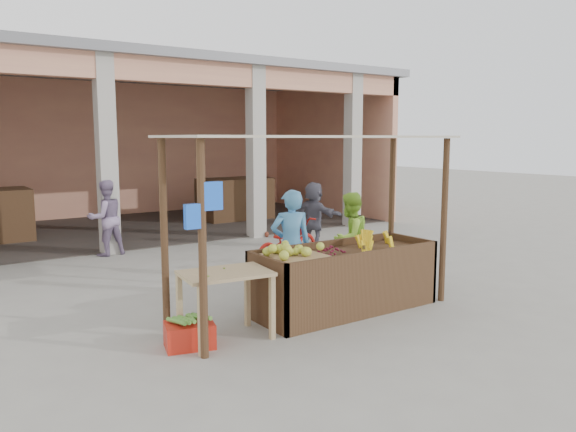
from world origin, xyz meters
TOP-DOWN VIEW (x-y plane):
  - ground at (0.00, 0.00)m, footprint 60.00×60.00m
  - market_building at (0.05, 8.93)m, footprint 14.40×6.40m
  - fruit_stall at (0.50, 0.00)m, footprint 2.60×0.95m
  - stall_awning at (-0.01, 0.06)m, footprint 4.09×1.35m
  - banana_heap at (1.07, -0.02)m, footprint 0.97×0.53m
  - melon_tray at (-0.34, 0.05)m, footprint 0.77×0.67m
  - berry_heap at (0.23, -0.00)m, footprint 0.47×0.38m
  - side_table at (-1.40, -0.10)m, footprint 1.08×0.79m
  - papaya_pile at (-1.40, -0.10)m, footprint 0.78×0.45m
  - red_crate at (-1.86, -0.08)m, footprint 0.63×0.52m
  - plantain_bundle at (-1.86, -0.08)m, footprint 0.41×0.29m
  - produce_sacks at (2.91, 5.42)m, footprint 0.87×0.65m
  - vendor_blue at (0.16, 0.82)m, footprint 0.78×0.69m
  - vendor_green at (1.45, 1.02)m, footprint 0.84×0.60m
  - motorcycle at (1.17, 2.40)m, footprint 1.19×1.93m
  - shopper_d at (2.84, 3.82)m, footprint 0.78×1.46m
  - shopper_f at (-1.11, 5.52)m, footprint 0.88×0.59m

SIDE VIEW (x-z plane):
  - ground at x=0.00m, z-range 0.00..0.00m
  - red_crate at x=-1.86m, z-range 0.00..0.28m
  - produce_sacks at x=2.91m, z-range 0.00..0.53m
  - plantain_bundle at x=-1.86m, z-range 0.28..0.36m
  - fruit_stall at x=0.50m, z-range 0.00..0.80m
  - motorcycle at x=1.17m, z-range 0.00..0.95m
  - side_table at x=-1.40m, z-range 0.27..1.09m
  - shopper_d at x=2.84m, z-range 0.00..1.50m
  - vendor_green at x=1.45m, z-range 0.00..1.58m
  - shopper_f at x=-1.11m, z-range 0.00..1.67m
  - vendor_blue at x=0.16m, z-range 0.00..1.73m
  - berry_heap at x=0.23m, z-range 0.80..0.95m
  - banana_heap at x=1.07m, z-range 0.80..0.98m
  - melon_tray at x=-0.34m, z-range 0.79..1.00m
  - papaya_pile at x=-1.40m, z-range 0.82..1.04m
  - stall_awning at x=-0.01m, z-range 0.78..3.17m
  - market_building at x=0.05m, z-range 0.60..4.80m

